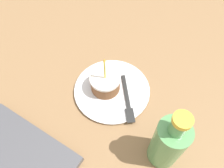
{
  "coord_description": "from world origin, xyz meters",
  "views": [
    {
      "loc": [
        -0.22,
        0.31,
        0.59
      ],
      "look_at": [
        -0.02,
        -0.01,
        0.04
      ],
      "focal_mm": 35.0,
      "sensor_mm": 36.0,
      "label": 1
    }
  ],
  "objects_px": {
    "bottle": "(168,143)",
    "marble_board": "(8,167)",
    "cake_slice": "(106,83)",
    "plate": "(112,90)",
    "fork": "(128,101)"
  },
  "relations": [
    {
      "from": "plate",
      "to": "fork",
      "type": "distance_m",
      "value": 0.07
    },
    {
      "from": "cake_slice",
      "to": "bottle",
      "type": "distance_m",
      "value": 0.26
    },
    {
      "from": "cake_slice",
      "to": "marble_board",
      "type": "height_order",
      "value": "cake_slice"
    },
    {
      "from": "bottle",
      "to": "marble_board",
      "type": "bearing_deg",
      "value": 36.98
    },
    {
      "from": "plate",
      "to": "marble_board",
      "type": "relative_size",
      "value": 0.79
    },
    {
      "from": "plate",
      "to": "fork",
      "type": "relative_size",
      "value": 1.67
    },
    {
      "from": "fork",
      "to": "marble_board",
      "type": "relative_size",
      "value": 0.47
    },
    {
      "from": "bottle",
      "to": "fork",
      "type": "bearing_deg",
      "value": -29.35
    },
    {
      "from": "fork",
      "to": "marble_board",
      "type": "height_order",
      "value": "marble_board"
    },
    {
      "from": "fork",
      "to": "bottle",
      "type": "height_order",
      "value": "bottle"
    },
    {
      "from": "bottle",
      "to": "marble_board",
      "type": "xyz_separation_m",
      "value": [
        0.32,
        0.24,
        -0.08
      ]
    },
    {
      "from": "bottle",
      "to": "marble_board",
      "type": "relative_size",
      "value": 0.73
    },
    {
      "from": "fork",
      "to": "plate",
      "type": "bearing_deg",
      "value": -12.57
    },
    {
      "from": "fork",
      "to": "bottle",
      "type": "xyz_separation_m",
      "value": [
        -0.15,
        0.09,
        0.07
      ]
    },
    {
      "from": "plate",
      "to": "marble_board",
      "type": "xyz_separation_m",
      "value": [
        0.1,
        0.34,
        0.0
      ]
    }
  ]
}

